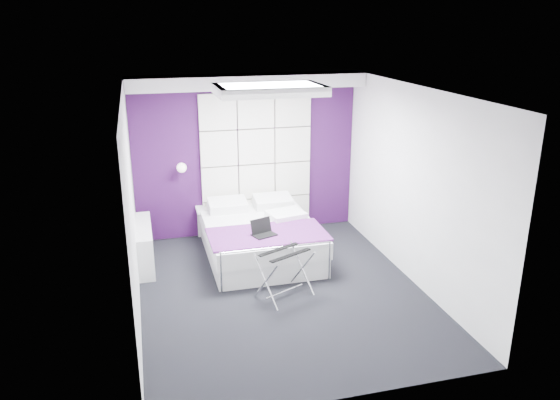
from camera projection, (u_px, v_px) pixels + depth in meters
name	position (u px, v px, depth m)	size (l,w,h in m)	color
floor	(281.00, 291.00, 7.15)	(4.40, 4.40, 0.00)	black
ceiling	(282.00, 91.00, 6.32)	(4.40, 4.40, 0.00)	white
wall_back	(246.00, 156.00, 8.75)	(3.60, 3.60, 0.00)	silver
wall_left	(131.00, 209.00, 6.30)	(4.40, 4.40, 0.00)	silver
wall_right	(414.00, 186.00, 7.17)	(4.40, 4.40, 0.00)	silver
accent_wall	(246.00, 156.00, 8.74)	(3.58, 0.02, 2.58)	#330E3E
soffit	(248.00, 81.00, 8.14)	(3.58, 0.50, 0.20)	white
headboard	(256.00, 164.00, 8.77)	(1.80, 0.08, 2.30)	silver
skylight	(269.00, 89.00, 6.89)	(1.36, 0.86, 0.12)	white
wall_lamp	(181.00, 167.00, 8.39)	(0.15, 0.15, 0.15)	white
radiator	(145.00, 245.00, 7.83)	(0.22, 1.20, 0.60)	white
bed	(260.00, 238.00, 8.10)	(1.64, 1.97, 0.69)	white
nightstand	(210.00, 209.00, 8.68)	(0.42, 0.32, 0.05)	white
luggage_rack	(284.00, 274.00, 6.93)	(0.63, 0.46, 0.62)	silver
laptop	(263.00, 231.00, 7.53)	(0.31, 0.22, 0.23)	black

